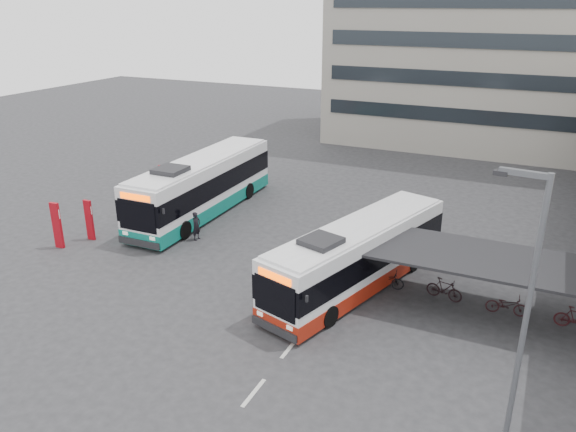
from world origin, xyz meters
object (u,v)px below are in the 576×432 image
at_px(lamp_post, 525,299).
at_px(pedestrian, 196,226).
at_px(bus_teal, 203,186).
at_px(bus_main, 358,256).

bearing_deg(lamp_post, pedestrian, 159.29).
distance_m(bus_teal, pedestrian, 4.45).
distance_m(bus_teal, lamp_post, 23.18).
bearing_deg(bus_main, pedestrian, -172.03).
bearing_deg(bus_teal, bus_main, -24.63).
relative_size(bus_teal, pedestrian, 7.84).
distance_m(bus_main, pedestrian, 10.06).
bearing_deg(lamp_post, bus_main, 140.81).
xyz_separation_m(bus_main, lamp_post, (7.17, -7.40, 3.28)).
distance_m(bus_main, bus_teal, 13.09).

